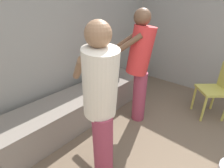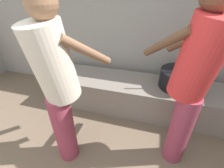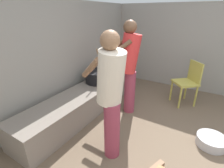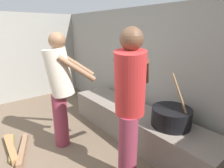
{
  "view_description": "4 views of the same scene",
  "coord_description": "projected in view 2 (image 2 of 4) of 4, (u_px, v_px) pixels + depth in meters",
  "views": [
    {
      "loc": [
        -1.15,
        0.2,
        1.69
      ],
      "look_at": [
        0.42,
        1.58,
        0.69
      ],
      "focal_mm": 26.95,
      "sensor_mm": 36.0,
      "label": 1
    },
    {
      "loc": [
        0.47,
        0.19,
        1.59
      ],
      "look_at": [
        0.12,
        1.44,
        0.76
      ],
      "focal_mm": 25.32,
      "sensor_mm": 36.0,
      "label": 2
    },
    {
      "loc": [
        -1.74,
        0.2,
        1.75
      ],
      "look_at": [
        0.41,
        1.5,
        0.67
      ],
      "focal_mm": 26.98,
      "sensor_mm": 36.0,
      "label": 3
    },
    {
      "loc": [
        2.02,
        0.2,
        1.63
      ],
      "look_at": [
        0.1,
        1.72,
        0.89
      ],
      "focal_mm": 29.64,
      "sensor_mm": 36.0,
      "label": 4
    }
  ],
  "objects": [
    {
      "name": "cook_in_cream_shirt",
      "position": [
        57.0,
        82.0,
        1.28
      ],
      "size": [
        0.6,
        0.73,
        1.59
      ],
      "color": "#8C3347",
      "rests_on": "ground_plane"
    },
    {
      "name": "block_enclosure_rear",
      "position": [
        125.0,
        31.0,
        2.38
      ],
      "size": [
        5.42,
        0.2,
        1.96
      ],
      "primitive_type": "cube",
      "color": "gray",
      "rests_on": "ground_plane"
    },
    {
      "name": "hearth_ledge",
      "position": [
        133.0,
        94.0,
        2.3
      ],
      "size": [
        2.55,
        0.6,
        0.44
      ],
      "primitive_type": "cube",
      "color": "slate",
      "rests_on": "ground_plane"
    },
    {
      "name": "cooking_pot_main",
      "position": [
        179.0,
        79.0,
        2.02
      ],
      "size": [
        0.5,
        0.5,
        0.68
      ],
      "color": "black",
      "rests_on": "hearth_ledge"
    },
    {
      "name": "cook_in_red_shirt",
      "position": [
        192.0,
        80.0,
        1.25
      ],
      "size": [
        0.67,
        0.73,
        1.65
      ],
      "color": "#8C3347",
      "rests_on": "ground_plane"
    }
  ]
}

